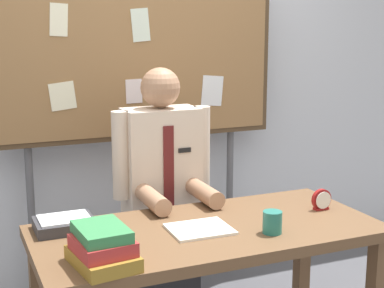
# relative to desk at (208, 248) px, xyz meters

# --- Properties ---
(back_wall) EXTENTS (6.40, 0.08, 2.70)m
(back_wall) POSITION_rel_desk_xyz_m (0.00, 1.22, 0.70)
(back_wall) COLOR silver
(back_wall) RESTS_ON ground_plane
(desk) EXTENTS (1.56, 0.72, 0.75)m
(desk) POSITION_rel_desk_xyz_m (0.00, 0.00, 0.00)
(desk) COLOR brown
(desk) RESTS_ON ground_plane
(person) EXTENTS (0.55, 0.56, 1.43)m
(person) POSITION_rel_desk_xyz_m (0.00, 0.59, 0.02)
(person) COLOR #2D2D33
(person) RESTS_ON ground_plane
(bulletin_board) EXTENTS (1.74, 0.09, 1.93)m
(bulletin_board) POSITION_rel_desk_xyz_m (-0.00, 1.01, 0.78)
(bulletin_board) COLOR #4C3823
(bulletin_board) RESTS_ON ground_plane
(book_stack) EXTENTS (0.24, 0.31, 0.15)m
(book_stack) POSITION_rel_desk_xyz_m (-0.54, -0.23, 0.17)
(book_stack) COLOR olive
(book_stack) RESTS_ON desk
(open_notebook) EXTENTS (0.28, 0.23, 0.01)m
(open_notebook) POSITION_rel_desk_xyz_m (-0.05, -0.02, 0.10)
(open_notebook) COLOR white
(open_notebook) RESTS_ON desk
(desk_clock) EXTENTS (0.10, 0.04, 0.10)m
(desk_clock) POSITION_rel_desk_xyz_m (0.62, 0.02, 0.14)
(desk_clock) COLOR maroon
(desk_clock) RESTS_ON desk
(coffee_mug) EXTENTS (0.08, 0.08, 0.10)m
(coffee_mug) POSITION_rel_desk_xyz_m (0.23, -0.17, 0.15)
(coffee_mug) COLOR #267266
(coffee_mug) RESTS_ON desk
(paper_tray) EXTENTS (0.26, 0.20, 0.06)m
(paper_tray) POSITION_rel_desk_xyz_m (-0.60, 0.22, 0.13)
(paper_tray) COLOR #333338
(paper_tray) RESTS_ON desk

